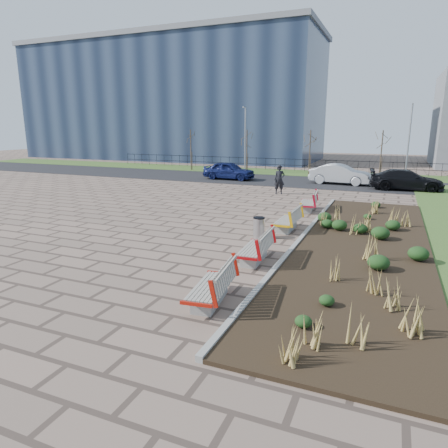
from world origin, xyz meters
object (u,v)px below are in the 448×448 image
at_px(bench_a, 210,284).
at_px(car_silver, 340,174).
at_px(litter_bin, 259,228).
at_px(car_black, 406,180).
at_px(bench_c, 287,219).
at_px(lamp_west, 245,141).
at_px(car_blue, 229,171).
at_px(lamp_east, 409,143).
at_px(pedestrian, 279,180).
at_px(bench_d, 307,201).
at_px(bench_b, 254,247).

distance_m(bench_a, car_silver, 23.25).
distance_m(litter_bin, car_black, 16.67).
xyz_separation_m(bench_c, lamp_west, (-9.00, 19.61, 2.54)).
height_order(bench_c, litter_bin, bench_c).
bearing_deg(bench_c, car_blue, 121.02).
xyz_separation_m(lamp_west, lamp_east, (14.00, 0.00, 0.00)).
bearing_deg(lamp_west, car_blue, -85.55).
bearing_deg(litter_bin, lamp_west, 111.28).
height_order(litter_bin, pedestrian, pedestrian).
xyz_separation_m(bench_d, lamp_west, (-9.00, 15.20, 2.54)).
xyz_separation_m(bench_b, lamp_west, (-9.00, 24.01, 2.54)).
bearing_deg(bench_c, car_black, 71.19).
bearing_deg(bench_d, lamp_west, 113.96).
xyz_separation_m(bench_b, litter_bin, (-0.74, 2.81, -0.09)).
height_order(pedestrian, car_black, pedestrian).
bearing_deg(pedestrian, lamp_east, 32.81).
bearing_deg(litter_bin, car_black, 70.07).
relative_size(car_silver, lamp_west, 0.76).
bearing_deg(bench_a, car_black, 70.22).
bearing_deg(bench_b, car_black, 71.97).
height_order(bench_a, bench_c, same).
distance_m(bench_b, car_blue, 20.90).
xyz_separation_m(car_silver, lamp_east, (4.68, 4.25, 2.27)).
height_order(car_silver, lamp_east, lamp_east).
bearing_deg(litter_bin, bench_a, -83.29).
bearing_deg(bench_d, pedestrian, 114.07).
distance_m(bench_d, pedestrian, 5.50).
distance_m(bench_a, car_blue, 24.12).
xyz_separation_m(bench_a, pedestrian, (-2.80, 17.01, 0.45)).
relative_size(car_black, lamp_west, 0.81).
distance_m(bench_a, bench_d, 12.30).
bearing_deg(bench_d, lamp_east, 65.12).
bearing_deg(litter_bin, car_silver, 86.42).
bearing_deg(pedestrian, litter_bin, -99.64).
distance_m(car_blue, lamp_east, 14.67).
relative_size(pedestrian, lamp_west, 0.32).
height_order(car_silver, lamp_west, lamp_west).
relative_size(car_blue, lamp_east, 0.72).
height_order(bench_a, car_blue, car_blue).
xyz_separation_m(litter_bin, car_black, (5.68, 15.67, 0.32)).
xyz_separation_m(litter_bin, lamp_east, (5.74, 21.20, 2.63)).
xyz_separation_m(bench_b, bench_d, (0.00, 8.81, 0.00)).
relative_size(bench_d, pedestrian, 1.11).
height_order(litter_bin, car_silver, car_silver).
height_order(pedestrian, lamp_east, lamp_east).
height_order(litter_bin, car_blue, car_blue).
distance_m(bench_b, bench_c, 4.40).
distance_m(car_blue, car_silver, 8.96).
relative_size(bench_b, bench_d, 1.00).
distance_m(bench_c, car_silver, 15.36).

